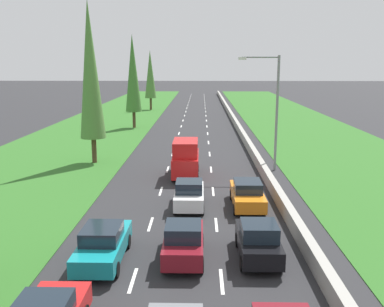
% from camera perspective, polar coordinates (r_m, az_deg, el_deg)
% --- Properties ---
extents(ground_plane, '(300.00, 300.00, 0.00)m').
position_cam_1_polar(ground_plane, '(60.97, 0.32, 4.04)').
color(ground_plane, '#28282B').
rests_on(ground_plane, ground).
extents(grass_verge_left, '(14.00, 140.00, 0.04)m').
position_cam_1_polar(grass_verge_left, '(62.45, -11.39, 4.01)').
color(grass_verge_left, '#2D6623').
rests_on(grass_verge_left, ground).
extents(grass_verge_right, '(14.00, 140.00, 0.04)m').
position_cam_1_polar(grass_verge_right, '(62.43, 13.64, 3.91)').
color(grass_verge_right, '#2D6623').
rests_on(grass_verge_right, ground).
extents(median_barrier, '(0.44, 120.00, 0.85)m').
position_cam_1_polar(median_barrier, '(61.10, 5.69, 4.40)').
color(median_barrier, '#9E9B93').
rests_on(median_barrier, ground).
extents(lane_markings, '(3.64, 116.00, 0.01)m').
position_cam_1_polar(lane_markings, '(60.97, 0.32, 4.05)').
color(lane_markings, white).
rests_on(lane_markings, ground).
extents(black_hatchback_right_lane, '(1.74, 3.90, 1.72)m').
position_cam_1_polar(black_hatchback_right_lane, '(19.16, 8.82, -11.42)').
color(black_hatchback_right_lane, black).
rests_on(black_hatchback_right_lane, ground).
extents(maroon_hatchback_centre_lane, '(1.74, 3.90, 1.72)m').
position_cam_1_polar(maroon_hatchback_centre_lane, '(18.88, -1.13, -11.64)').
color(maroon_hatchback_centre_lane, maroon).
rests_on(maroon_hatchback_centre_lane, ground).
extents(teal_sedan_left_lane, '(1.82, 4.50, 1.64)m').
position_cam_1_polar(teal_sedan_left_lane, '(19.07, -11.79, -11.73)').
color(teal_sedan_left_lane, teal).
rests_on(teal_sedan_left_lane, ground).
extents(white_hatchback_centre_lane, '(1.74, 3.90, 1.72)m').
position_cam_1_polar(white_hatchback_centre_lane, '(25.22, -0.37, -5.48)').
color(white_hatchback_centre_lane, white).
rests_on(white_hatchback_centre_lane, ground).
extents(orange_sedan_right_lane, '(1.82, 4.50, 1.64)m').
position_cam_1_polar(orange_sedan_right_lane, '(25.58, 7.38, -5.38)').
color(orange_sedan_right_lane, orange).
rests_on(orange_sedan_right_lane, ground).
extents(red_van_centre_lane, '(1.96, 4.90, 2.82)m').
position_cam_1_polar(red_van_centre_lane, '(31.99, -0.85, -0.68)').
color(red_van_centre_lane, red).
rests_on(red_van_centre_lane, ground).
extents(poplar_tree_second, '(2.14, 2.14, 13.52)m').
position_cam_1_polar(poplar_tree_second, '(36.73, -13.42, 10.73)').
color(poplar_tree_second, '#4C3823').
rests_on(poplar_tree_second, ground).
extents(poplar_tree_third, '(2.10, 2.10, 12.07)m').
position_cam_1_polar(poplar_tree_third, '(56.61, -7.90, 10.52)').
color(poplar_tree_third, '#4C3823').
rests_on(poplar_tree_third, ground).
extents(poplar_tree_fourth, '(2.07, 2.07, 10.73)m').
position_cam_1_polar(poplar_tree_fourth, '(78.75, -5.59, 10.46)').
color(poplar_tree_fourth, '#4C3823').
rests_on(poplar_tree_fourth, ground).
extents(street_light_mast, '(3.20, 0.28, 9.00)m').
position_cam_1_polar(street_light_mast, '(34.00, 10.72, 6.41)').
color(street_light_mast, gray).
rests_on(street_light_mast, ground).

